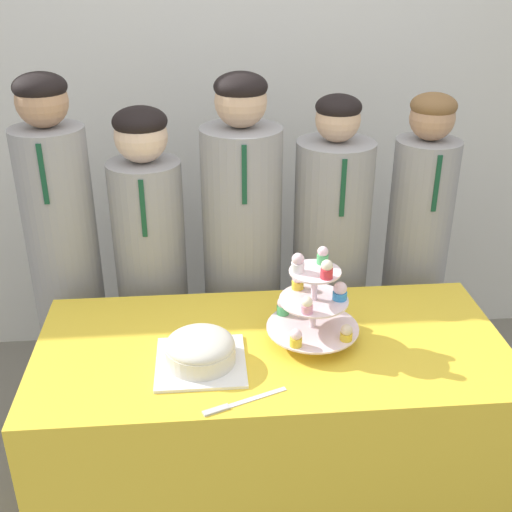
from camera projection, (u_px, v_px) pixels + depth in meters
The scene contains 10 objects.
wall_back at pixel (243, 84), 3.01m from camera, with size 9.00×0.06×2.70m.
table at pixel (271, 436), 2.26m from camera, with size 1.53×0.70×0.77m.
round_cake at pixel (200, 350), 1.97m from camera, with size 0.28×0.28×0.11m.
cake_knife at pixel (231, 406), 1.80m from camera, with size 0.25×0.11×0.01m.
cupcake_stand at pixel (314, 302), 2.04m from camera, with size 0.30×0.30×0.32m.
student_0 at pixel (67, 276), 2.56m from camera, with size 0.27×0.28×1.55m.
student_1 at pixel (153, 286), 2.61m from camera, with size 0.28×0.29×1.42m.
student_2 at pixel (243, 273), 2.62m from camera, with size 0.31×0.32×1.54m.
student_3 at pixel (329, 280), 2.67m from camera, with size 0.31×0.31×1.45m.
student_4 at pixel (413, 273), 2.69m from camera, with size 0.25×0.26×1.45m.
Camera 1 is at (-0.20, -1.38, 1.95)m, focal length 45.00 mm.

